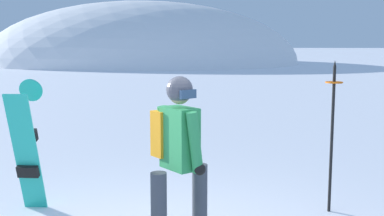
% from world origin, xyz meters
% --- Properties ---
extents(ridge_peak_main, '(29.23, 26.31, 11.55)m').
position_xyz_m(ridge_peak_main, '(-7.13, 41.37, 0.00)').
color(ridge_peak_main, white).
rests_on(ridge_peak_main, ground).
extents(snowboarder_main, '(1.46, 1.30, 1.71)m').
position_xyz_m(snowboarder_main, '(0.10, 0.33, 0.92)').
color(snowboarder_main, yellow).
rests_on(snowboarder_main, ground).
extents(spare_snowboard, '(0.28, 0.52, 1.59)m').
position_xyz_m(spare_snowboard, '(-1.77, 1.31, 0.81)').
color(spare_snowboard, '#23B7A3').
rests_on(spare_snowboard, ground).
extents(piste_marker_near, '(0.20, 0.20, 1.82)m').
position_xyz_m(piste_marker_near, '(1.81, 1.58, 1.04)').
color(piste_marker_near, black).
rests_on(piste_marker_near, ground).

